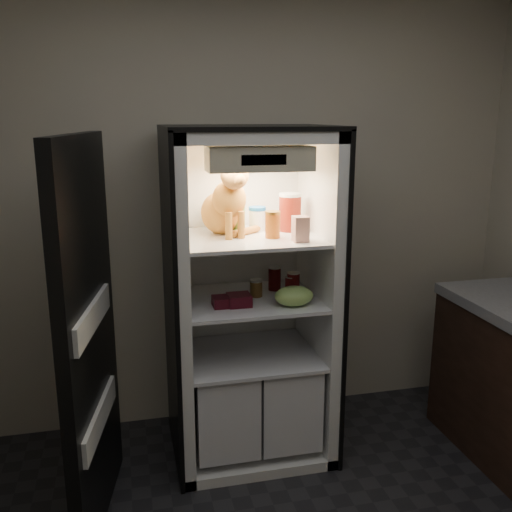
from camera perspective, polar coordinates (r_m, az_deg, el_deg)
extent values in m
plane|color=beige|center=(3.53, -2.31, 4.52)|extent=(3.60, 0.00, 3.60)
cube|color=white|center=(3.50, -1.83, -2.70)|extent=(0.85, 0.06, 1.85)
cube|color=white|center=(3.14, -7.74, -4.78)|extent=(0.06, 0.70, 1.85)
cube|color=white|center=(3.31, 6.03, -3.78)|extent=(0.06, 0.70, 1.85)
cube|color=white|center=(3.04, -0.73, 11.92)|extent=(0.85, 0.70, 0.06)
cube|color=white|center=(3.58, -0.63, -18.02)|extent=(0.85, 0.70, 0.06)
cube|color=black|center=(3.14, -8.51, -4.83)|extent=(0.02, 0.72, 1.87)
cube|color=black|center=(3.32, 6.72, -3.73)|extent=(0.02, 0.72, 1.87)
cube|color=black|center=(3.04, -0.73, 12.71)|extent=(0.90, 0.72, 0.02)
cube|color=white|center=(3.08, -0.57, 1.81)|extent=(0.73, 0.62, 0.02)
cube|color=white|center=(3.17, -0.56, -4.38)|extent=(0.73, 0.62, 0.02)
cube|color=white|center=(3.37, -3.53, -14.00)|extent=(0.34, 0.58, 0.48)
cube|color=white|center=(3.44, 2.39, -13.38)|extent=(0.34, 0.58, 0.48)
cube|color=white|center=(3.29, -0.54, -9.84)|extent=(0.73, 0.62, 0.02)
cube|color=beige|center=(2.81, 0.36, 9.72)|extent=(0.52, 0.18, 0.12)
cube|color=black|center=(2.73, 0.79, 9.59)|extent=(0.22, 0.01, 0.05)
cube|color=black|center=(2.77, -16.37, -7.89)|extent=(0.21, 0.87, 1.85)
cube|color=white|center=(2.87, -15.68, -15.29)|extent=(0.17, 0.64, 0.12)
cube|color=white|center=(2.67, -16.39, -5.85)|extent=(0.17, 0.64, 0.12)
ellipsoid|color=#B96917|center=(3.16, -3.50, 4.33)|extent=(0.28, 0.32, 0.23)
ellipsoid|color=#B96917|center=(3.04, -2.70, 5.68)|extent=(0.22, 0.20, 0.20)
sphere|color=#C66526|center=(2.96, -2.16, 8.07)|extent=(0.18, 0.18, 0.15)
sphere|color=#C66526|center=(2.91, -1.65, 7.63)|extent=(0.07, 0.07, 0.06)
cone|color=#C66526|center=(2.95, -3.07, 9.45)|extent=(0.07, 0.07, 0.07)
cone|color=#C66526|center=(2.98, -1.47, 9.52)|extent=(0.07, 0.07, 0.07)
cylinder|color=#B96917|center=(2.98, -2.74, 3.02)|extent=(0.04, 0.04, 0.15)
cylinder|color=#B96917|center=(3.01, -1.49, 3.13)|extent=(0.04, 0.04, 0.15)
cylinder|color=#B96917|center=(3.13, -0.69, 2.58)|extent=(0.23, 0.19, 0.04)
cylinder|color=green|center=(3.11, -1.69, 3.59)|extent=(0.06, 0.06, 0.16)
cylinder|color=green|center=(3.10, -1.70, 5.13)|extent=(0.07, 0.07, 0.01)
cylinder|color=white|center=(3.22, 0.13, 3.58)|extent=(0.10, 0.10, 0.12)
cylinder|color=blue|center=(3.21, 0.13, 4.77)|extent=(0.10, 0.10, 0.02)
cylinder|color=maroon|center=(3.03, 1.68, 3.03)|extent=(0.08, 0.08, 0.13)
cylinder|color=#AC782D|center=(3.01, 1.69, 4.36)|extent=(0.08, 0.08, 0.01)
cylinder|color=maroon|center=(3.21, 3.42, 4.25)|extent=(0.12, 0.12, 0.20)
cylinder|color=white|center=(3.19, 3.44, 6.13)|extent=(0.13, 0.13, 0.02)
cube|color=white|center=(2.95, 4.47, 2.71)|extent=(0.08, 0.08, 0.13)
cylinder|color=black|center=(3.30, 1.87, -2.31)|extent=(0.07, 0.07, 0.13)
cylinder|color=#B2B2B2|center=(3.28, 1.88, -1.19)|extent=(0.07, 0.07, 0.00)
cylinder|color=black|center=(3.20, 3.75, -2.84)|extent=(0.07, 0.07, 0.13)
cylinder|color=#B2B2B2|center=(3.18, 3.77, -1.70)|extent=(0.07, 0.07, 0.00)
cylinder|color=black|center=(3.20, 3.44, -3.06)|extent=(0.06, 0.06, 0.11)
cylinder|color=#B2B2B2|center=(3.18, 3.45, -2.11)|extent=(0.06, 0.06, 0.00)
cylinder|color=brown|center=(3.18, 0.02, -3.31)|extent=(0.07, 0.07, 0.09)
cylinder|color=#B2B2B2|center=(3.17, 0.02, -2.48)|extent=(0.07, 0.07, 0.01)
ellipsoid|color=#99C75D|center=(3.04, 3.82, -4.01)|extent=(0.21, 0.15, 0.11)
cube|color=#550E18|center=(3.03, -3.35, -4.58)|extent=(0.11, 0.11, 0.05)
cube|color=#550E18|center=(3.04, -1.69, -4.41)|extent=(0.12, 0.12, 0.06)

